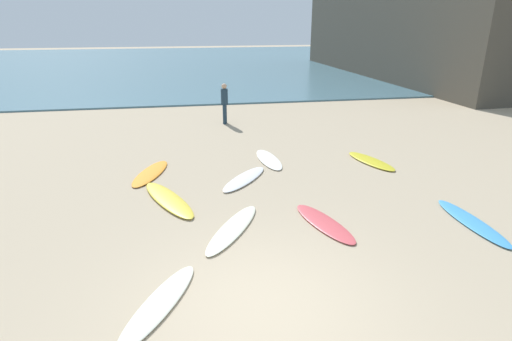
{
  "coord_description": "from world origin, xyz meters",
  "views": [
    {
      "loc": [
        -1.02,
        -5.12,
        4.17
      ],
      "look_at": [
        0.82,
        5.1,
        0.3
      ],
      "focal_mm": 29.05,
      "sensor_mm": 36.0,
      "label": 1
    }
  ],
  "objects_px": {
    "surfboard_5": "(324,223)",
    "surfboard_6": "(150,173)",
    "beachgoer_near": "(225,102)",
    "surfboard_7": "(269,159)",
    "surfboard_4": "(472,222)",
    "surfboard_3": "(159,304)",
    "surfboard_0": "(371,161)",
    "surfboard_2": "(233,228)",
    "surfboard_1": "(244,179)",
    "surfboard_8": "(168,199)"
  },
  "relations": [
    {
      "from": "surfboard_1",
      "to": "surfboard_5",
      "type": "relative_size",
      "value": 1.04
    },
    {
      "from": "surfboard_1",
      "to": "surfboard_2",
      "type": "xyz_separation_m",
      "value": [
        -0.66,
        -2.73,
        -0.0
      ]
    },
    {
      "from": "surfboard_4",
      "to": "beachgoer_near",
      "type": "xyz_separation_m",
      "value": [
        -4.25,
        9.78,
        0.87
      ]
    },
    {
      "from": "surfboard_8",
      "to": "beachgoer_near",
      "type": "xyz_separation_m",
      "value": [
        2.18,
        7.44,
        0.87
      ]
    },
    {
      "from": "surfboard_0",
      "to": "surfboard_7",
      "type": "height_order",
      "value": "surfboard_0"
    },
    {
      "from": "surfboard_8",
      "to": "surfboard_2",
      "type": "bearing_deg",
      "value": -75.71
    },
    {
      "from": "surfboard_4",
      "to": "surfboard_7",
      "type": "bearing_deg",
      "value": -55.2
    },
    {
      "from": "surfboard_3",
      "to": "surfboard_7",
      "type": "height_order",
      "value": "surfboard_3"
    },
    {
      "from": "surfboard_0",
      "to": "surfboard_7",
      "type": "bearing_deg",
      "value": 150.86
    },
    {
      "from": "surfboard_1",
      "to": "surfboard_6",
      "type": "relative_size",
      "value": 0.98
    },
    {
      "from": "surfboard_0",
      "to": "beachgoer_near",
      "type": "distance_m",
      "value": 6.9
    },
    {
      "from": "surfboard_2",
      "to": "surfboard_4",
      "type": "relative_size",
      "value": 1.01
    },
    {
      "from": "surfboard_5",
      "to": "surfboard_3",
      "type": "bearing_deg",
      "value": -163.96
    },
    {
      "from": "surfboard_6",
      "to": "beachgoer_near",
      "type": "relative_size",
      "value": 1.3
    },
    {
      "from": "surfboard_4",
      "to": "surfboard_1",
      "type": "bearing_deg",
      "value": -37.72
    },
    {
      "from": "surfboard_5",
      "to": "surfboard_6",
      "type": "distance_m",
      "value": 5.35
    },
    {
      "from": "surfboard_5",
      "to": "surfboard_6",
      "type": "relative_size",
      "value": 0.94
    },
    {
      "from": "beachgoer_near",
      "to": "surfboard_7",
      "type": "bearing_deg",
      "value": -157.04
    },
    {
      "from": "surfboard_6",
      "to": "beachgoer_near",
      "type": "distance_m",
      "value": 6.22
    },
    {
      "from": "surfboard_1",
      "to": "surfboard_4",
      "type": "xyz_separation_m",
      "value": [
        4.42,
        -3.35,
        -0.0
      ]
    },
    {
      "from": "surfboard_6",
      "to": "surfboard_2",
      "type": "bearing_deg",
      "value": -44.08
    },
    {
      "from": "surfboard_5",
      "to": "surfboard_0",
      "type": "bearing_deg",
      "value": 37.1
    },
    {
      "from": "surfboard_4",
      "to": "surfboard_5",
      "type": "distance_m",
      "value": 3.17
    },
    {
      "from": "surfboard_5",
      "to": "surfboard_8",
      "type": "distance_m",
      "value": 3.77
    },
    {
      "from": "surfboard_3",
      "to": "surfboard_7",
      "type": "xyz_separation_m",
      "value": [
        3.06,
        6.4,
        -0.0
      ]
    },
    {
      "from": "surfboard_0",
      "to": "surfboard_4",
      "type": "height_order",
      "value": "surfboard_0"
    },
    {
      "from": "surfboard_4",
      "to": "surfboard_3",
      "type": "bearing_deg",
      "value": 12.99
    },
    {
      "from": "surfboard_7",
      "to": "surfboard_8",
      "type": "height_order",
      "value": "surfboard_8"
    },
    {
      "from": "surfboard_5",
      "to": "surfboard_4",
      "type": "bearing_deg",
      "value": -25.17
    },
    {
      "from": "surfboard_4",
      "to": "surfboard_2",
      "type": "bearing_deg",
      "value": -7.54
    },
    {
      "from": "surfboard_1",
      "to": "beachgoer_near",
      "type": "height_order",
      "value": "beachgoer_near"
    },
    {
      "from": "surfboard_1",
      "to": "surfboard_4",
      "type": "height_order",
      "value": "surfboard_1"
    },
    {
      "from": "surfboard_4",
      "to": "surfboard_6",
      "type": "distance_m",
      "value": 8.15
    },
    {
      "from": "surfboard_3",
      "to": "surfboard_5",
      "type": "height_order",
      "value": "surfboard_3"
    },
    {
      "from": "surfboard_1",
      "to": "surfboard_3",
      "type": "height_order",
      "value": "surfboard_1"
    },
    {
      "from": "surfboard_1",
      "to": "beachgoer_near",
      "type": "xyz_separation_m",
      "value": [
        0.17,
        6.43,
        0.87
      ]
    },
    {
      "from": "surfboard_2",
      "to": "surfboard_7",
      "type": "bearing_deg",
      "value": -80.57
    },
    {
      "from": "surfboard_0",
      "to": "surfboard_6",
      "type": "xyz_separation_m",
      "value": [
        -6.55,
        0.13,
        -0.01
      ]
    },
    {
      "from": "surfboard_4",
      "to": "surfboard_6",
      "type": "bearing_deg",
      "value": -31.97
    },
    {
      "from": "surfboard_7",
      "to": "surfboard_2",
      "type": "bearing_deg",
      "value": -115.95
    },
    {
      "from": "surfboard_0",
      "to": "surfboard_4",
      "type": "bearing_deg",
      "value": -100.09
    },
    {
      "from": "surfboard_0",
      "to": "surfboard_2",
      "type": "distance_m",
      "value": 5.84
    },
    {
      "from": "surfboard_2",
      "to": "surfboard_4",
      "type": "xyz_separation_m",
      "value": [
        5.09,
        -0.62,
        0.0
      ]
    },
    {
      "from": "beachgoer_near",
      "to": "surfboard_6",
      "type": "bearing_deg",
      "value": 167.46
    },
    {
      "from": "surfboard_8",
      "to": "surfboard_0",
      "type": "bearing_deg",
      "value": -7.47
    },
    {
      "from": "surfboard_2",
      "to": "surfboard_6",
      "type": "distance_m",
      "value": 4.08
    },
    {
      "from": "surfboard_4",
      "to": "surfboard_8",
      "type": "height_order",
      "value": "surfboard_8"
    },
    {
      "from": "surfboard_8",
      "to": "surfboard_5",
      "type": "bearing_deg",
      "value": -52.7
    },
    {
      "from": "surfboard_3",
      "to": "surfboard_8",
      "type": "xyz_separation_m",
      "value": [
        0.06,
        3.9,
        0.01
      ]
    },
    {
      "from": "surfboard_2",
      "to": "surfboard_5",
      "type": "relative_size",
      "value": 1.15
    }
  ]
}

